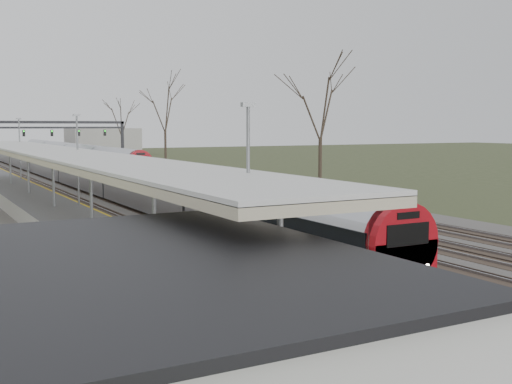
# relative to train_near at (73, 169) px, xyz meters

# --- Properties ---
(track_bed) EXTENTS (24.00, 160.00, 0.22)m
(track_bed) POSITION_rel_train_near_xyz_m (2.76, -3.11, -1.42)
(track_bed) COLOR #474442
(track_bed) RESTS_ON ground
(platform) EXTENTS (3.50, 69.00, 1.00)m
(platform) POSITION_rel_train_near_xyz_m (-6.55, -20.61, -0.98)
(platform) COLOR #9E9B93
(platform) RESTS_ON ground
(canopy) EXTENTS (4.10, 50.00, 3.11)m
(canopy) POSITION_rel_train_near_xyz_m (-6.55, -25.12, 2.45)
(canopy) COLOR slate
(canopy) RESTS_ON platform
(station_building) EXTENTS (6.00, 9.00, 3.20)m
(station_building) POSITION_rel_train_near_xyz_m (-10.00, -50.11, 0.12)
(station_building) COLOR silver
(station_building) RESTS_ON ground
(signal_gantry) EXTENTS (21.00, 0.59, 6.08)m
(signal_gantry) POSITION_rel_train_near_xyz_m (2.79, 26.88, 3.43)
(signal_gantry) COLOR black
(signal_gantry) RESTS_ON ground
(tree_east_far) EXTENTS (5.00, 5.00, 10.30)m
(tree_east_far) POSITION_rel_train_near_xyz_m (16.50, -16.11, 5.81)
(tree_east_far) COLOR #2D231C
(tree_east_far) RESTS_ON ground
(train_near) EXTENTS (2.62, 90.21, 3.05)m
(train_near) POSITION_rel_train_near_xyz_m (0.00, 0.00, 0.00)
(train_near) COLOR #9D9FA6
(train_near) RESTS_ON ground
(train_far) EXTENTS (2.62, 60.21, 3.05)m
(train_far) POSITION_rel_train_near_xyz_m (7.00, 31.32, 0.00)
(train_far) COLOR #9D9FA6
(train_far) RESTS_ON ground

